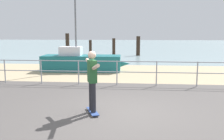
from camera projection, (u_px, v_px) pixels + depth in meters
ground_plane at (114, 126)px, 6.06m from camera, size 24.00×10.00×0.04m
beach_strip at (127, 73)px, 13.94m from camera, size 24.00×6.00×0.04m
sea_surface at (133, 45)px, 41.49m from camera, size 72.00×50.00×0.04m
railing_fence at (78, 68)px, 10.66m from camera, size 13.10×0.05×1.05m
sailboat at (84, 62)px, 14.36m from camera, size 4.99×1.56×4.61m
skateboard at (93, 111)px, 6.96m from camera, size 0.48×0.82×0.08m
skateboarder at (92, 77)px, 6.82m from camera, size 0.62×1.38×1.65m
groyne_post_0 at (67, 44)px, 24.42m from camera, size 0.36×0.36×2.06m
groyne_post_1 at (90, 48)px, 24.12m from camera, size 0.27×0.27×1.44m
groyne_post_2 at (114, 47)px, 23.62m from camera, size 0.29×0.29×1.61m
groyne_post_3 at (138, 46)px, 23.45m from camera, size 0.35×0.35×1.81m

